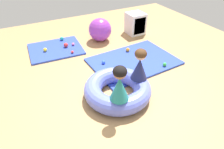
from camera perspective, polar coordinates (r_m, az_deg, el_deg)
ground_plane at (r=3.56m, az=0.09°, el=-5.08°), size 8.00×8.00×0.00m
gym_mat_near_left at (r=4.39m, az=6.11°, el=3.74°), size 1.86×1.36×0.04m
gym_mat_far_left at (r=5.03m, az=-15.63°, el=6.95°), size 1.26×1.08×0.04m
inflatable_cushion at (r=3.39m, az=1.55°, el=-4.21°), size 1.13×1.13×0.29m
child_in_teal at (r=2.84m, az=2.15°, el=-2.60°), size 0.36×0.36×0.56m
child_in_navy at (r=3.29m, az=7.85°, el=2.80°), size 0.39×0.39×0.54m
play_ball_red at (r=4.99m, az=-12.90°, el=8.11°), size 0.11×0.11×0.11m
play_ball_green at (r=4.28m, az=14.66°, el=2.77°), size 0.08×0.08×0.08m
play_ball_yellow at (r=4.93m, az=-18.36°, el=6.66°), size 0.09×0.09×0.09m
play_ball_teal at (r=5.36m, az=-13.99°, el=9.82°), size 0.09×0.09×0.09m
play_ball_pink at (r=5.04m, az=-10.92°, el=8.42°), size 0.07×0.07×0.07m
play_ball_orange at (r=4.70m, az=4.49°, el=7.02°), size 0.09×0.09×0.09m
play_ball_blue at (r=4.23m, az=-2.42°, el=3.51°), size 0.08×0.08×0.08m
play_ball_red_second at (r=4.70m, az=-11.13°, el=6.25°), size 0.06×0.06×0.06m
exercise_ball_large at (r=5.20m, az=-3.40°, el=12.49°), size 0.57×0.57×0.57m
storage_cube at (r=5.63m, az=6.74°, el=14.06°), size 0.44×0.44×0.56m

